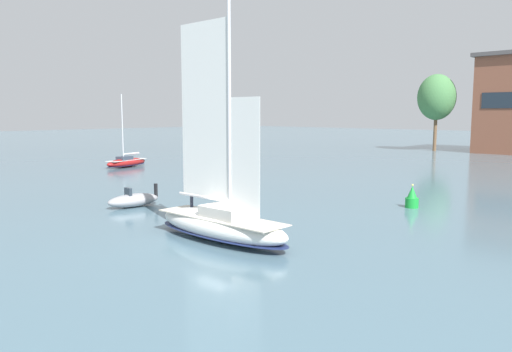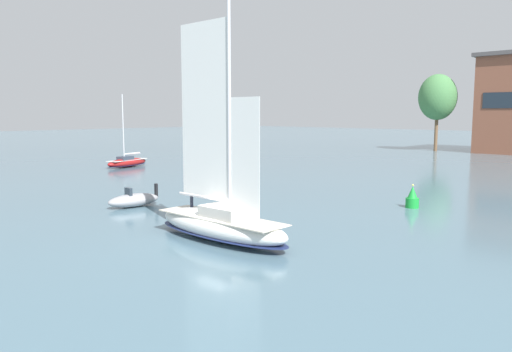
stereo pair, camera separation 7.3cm
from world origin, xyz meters
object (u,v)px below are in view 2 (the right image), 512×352
at_px(motor_tender, 134,200).
at_px(channel_buoy, 412,198).
at_px(sailboat_main, 221,221).
at_px(tree_shore_center, 438,97).
at_px(sailboat_moored_mid_channel, 127,162).

bearing_deg(motor_tender, channel_buoy, 42.40).
bearing_deg(channel_buoy, sailboat_main, -101.45).
bearing_deg(sailboat_main, channel_buoy, 78.55).
relative_size(tree_shore_center, sailboat_main, 1.08).
bearing_deg(channel_buoy, motor_tender, -137.60).
xyz_separation_m(sailboat_main, sailboat_moored_mid_channel, (-38.92, 18.23, -0.42)).
distance_m(sailboat_main, channel_buoy, 17.47).
xyz_separation_m(sailboat_main, channel_buoy, (3.47, 17.12, -0.36)).
distance_m(sailboat_main, sailboat_moored_mid_channel, 42.98).
xyz_separation_m(sailboat_main, motor_tender, (-12.71, 2.34, -0.56)).
xyz_separation_m(sailboat_moored_mid_channel, motor_tender, (26.21, -15.88, -0.14)).
bearing_deg(channel_buoy, sailboat_moored_mid_channel, 178.50).
height_order(tree_shore_center, motor_tender, tree_shore_center).
height_order(sailboat_main, sailboat_moored_mid_channel, sailboat_main).
bearing_deg(motor_tender, sailboat_moored_mid_channel, 148.79).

